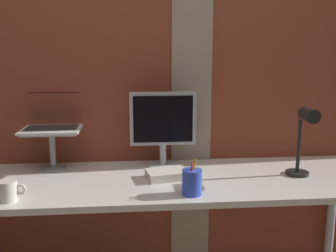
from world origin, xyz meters
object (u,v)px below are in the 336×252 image
Objects in this scene: monitor at (163,124)px; desk_lamp at (304,134)px; pen_cup at (192,182)px; coffee_mug at (8,191)px; laptop at (53,119)px.

monitor is 0.73m from desk_lamp.
pen_cup is (-0.59, -0.18, -0.17)m from desk_lamp.
pen_cup is at bearing -0.01° from coffee_mug.
coffee_mug is (-0.11, -0.50, -0.22)m from laptop.
coffee_mug is (-1.39, -0.18, -0.18)m from desk_lamp.
monitor is 1.14× the size of desk_lamp.
desk_lamp reaches higher than pen_cup.
pen_cup is (0.10, -0.44, -0.18)m from monitor.
desk_lamp is at bearing 16.67° from pen_cup.
desk_lamp is 0.64m from pen_cup.
monitor is at bearing 159.05° from desk_lamp.
laptop is 2.58× the size of coffee_mug.
coffee_mug is (-0.70, -0.44, -0.20)m from monitor.
monitor is 0.48m from pen_cup.
laptop reaches higher than desk_lamp.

